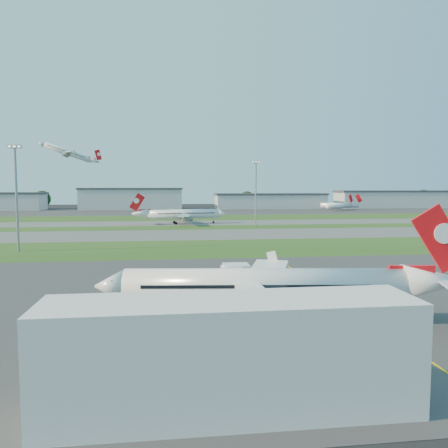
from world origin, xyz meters
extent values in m
plane|color=black|center=(0.00, 0.00, 0.00)|extent=(700.00, 700.00, 0.00)
cube|color=#333335|center=(0.00, 0.00, 0.01)|extent=(300.00, 70.00, 0.01)
cube|color=#254918|center=(0.00, 52.00, 0.01)|extent=(300.00, 34.00, 0.01)
cube|color=#515154|center=(0.00, 85.00, 0.01)|extent=(300.00, 32.00, 0.01)
cube|color=#254918|center=(0.00, 110.00, 0.01)|extent=(300.00, 18.00, 0.01)
cube|color=#515154|center=(0.00, 132.00, 0.01)|extent=(300.00, 26.00, 0.01)
cube|color=#254918|center=(0.00, 165.00, 0.01)|extent=(300.00, 40.00, 0.01)
cube|color=#333335|center=(0.00, 225.00, 0.01)|extent=(400.00, 80.00, 0.01)
cube|color=gold|center=(5.00, 0.00, 0.00)|extent=(0.25, 60.00, 0.02)
cube|color=silver|center=(-14.00, -30.00, 4.00)|extent=(26.00, 6.00, 8.00)
cube|color=#AD090A|center=(-14.00, -27.10, 5.50)|extent=(10.00, 0.30, 2.20)
cube|color=black|center=(-14.00, -27.10, 2.00)|extent=(24.00, 0.25, 3.00)
cylinder|color=silver|center=(-10.00, -26.00, 4.20)|extent=(4.00, 4.00, 4.00)
cube|color=white|center=(-9.80, -14.00, 4.00)|extent=(3.44, 24.08, 2.60)
cube|color=black|center=(-9.80, -14.00, 4.00)|extent=(3.59, 24.08, 0.80)
cube|color=white|center=(-9.50, -2.60, 4.00)|extent=(3.40, 3.00, 3.00)
cylinder|color=gray|center=(-9.50, -4.50, 1.60)|extent=(0.70, 0.70, 3.20)
cube|color=black|center=(-9.50, -4.50, 0.35)|extent=(2.20, 1.20, 0.70)
cylinder|color=white|center=(-7.54, -10.97, 4.44)|extent=(31.95, 7.51, 4.02)
cube|color=red|center=(12.42, -13.20, 9.83)|extent=(6.85, 1.13, 8.00)
cube|color=white|center=(-7.43, -19.49, 3.91)|extent=(6.82, 16.34, 1.63)
cube|color=white|center=(-5.55, -2.68, 3.91)|extent=(9.97, 16.51, 1.63)
cylinder|color=gray|center=(-8.74, -17.00, 2.75)|extent=(4.68, 2.91, 2.43)
cylinder|color=gray|center=(-7.38, -4.82, 2.75)|extent=(4.68, 2.91, 2.43)
cylinder|color=white|center=(-12.53, 127.62, 4.28)|extent=(30.78, 8.09, 3.87)
cube|color=red|center=(-31.68, 124.92, 9.47)|extent=(6.59, 1.27, 7.70)
cube|color=white|center=(-14.67, 135.54, 3.77)|extent=(9.97, 15.87, 1.57)
cube|color=white|center=(-12.40, 119.41, 3.77)|extent=(6.15, 15.66, 1.57)
cylinder|color=gray|center=(-12.85, 133.54, 2.65)|extent=(4.56, 2.92, 2.34)
cylinder|color=gray|center=(-11.20, 121.84, 2.65)|extent=(4.56, 2.92, 2.34)
cylinder|color=white|center=(-80.00, 219.44, 36.79)|extent=(27.51, 11.49, 3.51)
cube|color=red|center=(-63.23, 224.59, 41.50)|extent=(5.82, 2.07, 6.99)
cube|color=white|center=(-76.95, 212.65, 36.33)|extent=(10.71, 14.01, 1.43)
cube|color=white|center=(-81.29, 226.77, 36.33)|extent=(4.90, 14.06, 1.43)
cylinder|color=gray|center=(-78.87, 214.18, 35.31)|extent=(4.33, 3.17, 2.12)
cylinder|color=gray|center=(-82.02, 224.42, 35.31)|extent=(4.33, 3.17, 2.12)
cylinder|color=white|center=(94.36, 221.17, 3.20)|extent=(23.62, 16.71, 3.20)
cube|color=red|center=(105.31, 228.18, 8.00)|extent=(4.52, 3.04, 6.16)
cylinder|color=white|center=(98.73, 231.80, 3.20)|extent=(26.10, 8.45, 3.20)
cube|color=red|center=(111.45, 229.14, 8.00)|extent=(5.13, 1.35, 6.16)
cylinder|color=gray|center=(-55.00, 52.00, 12.50)|extent=(0.60, 0.60, 25.00)
cube|color=gray|center=(-55.00, 52.00, 25.40)|extent=(3.20, 0.50, 0.80)
cube|color=#FFF2CC|center=(-55.00, 52.00, 25.40)|extent=(2.80, 0.70, 0.35)
cylinder|color=gray|center=(15.00, 108.00, 12.50)|extent=(0.60, 0.60, 25.00)
cube|color=gray|center=(15.00, 108.00, 25.40)|extent=(3.20, 0.50, 0.80)
cube|color=#FFF2CC|center=(15.00, 108.00, 25.40)|extent=(2.80, 0.70, 0.35)
cube|color=#ACAFB5|center=(-45.00, 255.00, 7.00)|extent=(70.00, 22.00, 14.00)
cube|color=#383A3F|center=(-45.00, 255.00, 14.60)|extent=(71.40, 23.00, 1.20)
cube|color=#ACAFB5|center=(55.00, 255.00, 5.00)|extent=(80.00, 22.00, 10.00)
cube|color=#383A3F|center=(55.00, 255.00, 10.60)|extent=(81.60, 23.00, 1.20)
cube|color=#ACAFB5|center=(155.00, 255.00, 6.00)|extent=(95.00, 22.00, 12.00)
cube|color=#383A3F|center=(155.00, 255.00, 12.60)|extent=(96.90, 23.00, 1.20)
cylinder|color=black|center=(-110.00, 270.00, 2.20)|extent=(1.00, 1.00, 4.40)
sphere|color=black|center=(-110.00, 270.00, 7.15)|extent=(12.10, 12.10, 12.10)
cylinder|color=black|center=(-20.00, 266.00, 1.80)|extent=(1.00, 1.00, 3.60)
sphere|color=black|center=(-20.00, 266.00, 5.85)|extent=(9.90, 9.90, 9.90)
cylinder|color=black|center=(40.00, 269.00, 2.10)|extent=(1.00, 1.00, 4.20)
sphere|color=black|center=(40.00, 269.00, 6.83)|extent=(11.55, 11.55, 11.55)
cylinder|color=black|center=(115.00, 267.00, 1.90)|extent=(1.00, 1.00, 3.80)
sphere|color=black|center=(115.00, 267.00, 6.17)|extent=(10.45, 10.45, 10.45)
cylinder|color=black|center=(185.00, 271.00, 2.30)|extent=(1.00, 1.00, 4.60)
sphere|color=black|center=(185.00, 271.00, 7.48)|extent=(12.65, 12.65, 12.65)
camera|label=1|loc=(-18.08, -59.09, 15.69)|focal=35.00mm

